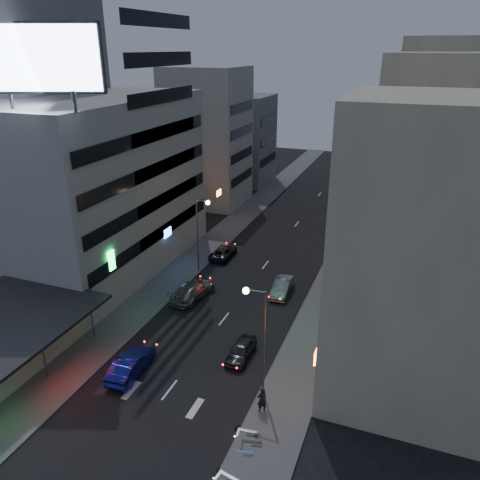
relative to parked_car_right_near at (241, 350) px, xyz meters
The scene contains 28 objects.
ground 9.93m from the parked_car_right_near, 110.24° to the right, with size 180.00×180.00×0.00m, color black.
sidewalk_left 23.65m from the parked_car_right_near, 118.90° to the left, with size 4.00×120.00×0.12m, color #4C4C4F.
sidewalk_right 21.21m from the parked_car_right_near, 77.55° to the left, with size 4.00×120.00×0.12m, color #4C4C4F.
white_building 24.52m from the parked_car_right_near, 152.35° to the left, with size 14.00×24.00×18.00m, color #A5A5A1.
grey_tower 36.34m from the parked_car_right_near, 155.03° to the left, with size 10.00×14.00×34.00m, color slate.
shophouse_near 14.91m from the parked_car_right_near, ahead, with size 10.00×11.00×20.00m, color beige.
shophouse_mid 18.99m from the parked_car_right_near, 46.46° to the left, with size 11.00×12.00×16.00m, color tan.
shophouse_far 30.02m from the parked_car_right_near, 65.76° to the left, with size 10.00×14.00×22.00m, color beige.
far_left_a 41.47m from the parked_car_right_near, 117.93° to the left, with size 11.00×10.00×20.00m, color #A5A5A1.
far_left_b 52.88m from the parked_car_right_near, 111.75° to the left, with size 12.00×10.00×15.00m, color slate.
far_right_a 43.26m from the parked_car_right_near, 73.48° to the left, with size 11.00×12.00×18.00m, color tan.
far_right_b 57.26m from the parked_car_right_near, 77.06° to the left, with size 12.00×12.00×24.00m, color beige.
billboard 26.66m from the parked_car_right_near, behind, with size 9.52×3.75×6.20m.
street_lamp_right_near 6.25m from the parked_car_right_near, 53.11° to the right, with size 1.60×0.44×8.02m.
street_lamp_left 16.45m from the parked_car_right_near, 126.30° to the left, with size 1.60×0.44×8.02m.
street_lamp_right_far 31.16m from the parked_car_right_near, 85.39° to the left, with size 1.60×0.44×8.02m.
parked_car_right_near is the anchor object (origin of this frame).
parked_car_right_mid 11.05m from the parked_car_right_near, 89.51° to the left, with size 1.53×4.40×1.45m, color #999DA1.
parked_car_left 19.02m from the parked_car_right_near, 116.86° to the left, with size 2.11×4.59×1.27m, color black.
parked_car_right_far 28.83m from the parked_car_right_near, 85.68° to the left, with size 1.83×4.51×1.31m, color gray.
road_car_blue 8.37m from the parked_car_right_near, 146.02° to the right, with size 1.69×4.86×1.60m, color navy.
road_car_silver 10.54m from the parked_car_right_near, 136.97° to the left, with size 2.29×5.64×1.64m, color gray.
person 6.08m from the parked_car_right_near, 56.29° to the right, with size 0.68×0.45×1.88m, color black.
scooter_black_a 11.67m from the parked_car_right_near, 66.07° to the right, with size 1.70×0.57×1.04m, color black, non-canonical shape.
scooter_silver_a 11.29m from the parked_car_right_near, 69.59° to the right, with size 1.92×0.64×1.17m, color #999BA0, non-canonical shape.
scooter_blue 9.30m from the parked_car_right_near, 64.73° to the right, with size 1.65×0.55×1.01m, color navy, non-canonical shape.
scooter_black_b 8.59m from the parked_car_right_near, 60.63° to the right, with size 1.86×0.62×1.14m, color black, non-canonical shape.
scooter_silver_b 7.81m from the parked_car_right_near, 61.28° to the right, with size 1.93×0.64×1.18m, color #B4B6BC, non-canonical shape.
Camera 1 is at (14.11, -19.00, 22.45)m, focal length 35.00 mm.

